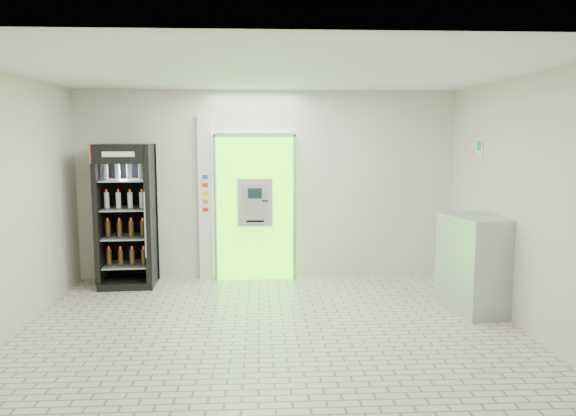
{
  "coord_description": "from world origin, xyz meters",
  "views": [
    {
      "loc": [
        -0.12,
        -6.42,
        2.28
      ],
      "look_at": [
        0.26,
        1.2,
        1.3
      ],
      "focal_mm": 35.0,
      "sensor_mm": 36.0,
      "label": 1
    }
  ],
  "objects": [
    {
      "name": "room_shell",
      "position": [
        0.0,
        0.0,
        1.84
      ],
      "size": [
        6.0,
        6.0,
        6.0
      ],
      "color": "beige",
      "rests_on": "ground"
    },
    {
      "name": "pillar",
      "position": [
        -0.98,
        2.45,
        1.3
      ],
      "size": [
        0.22,
        0.11,
        2.6
      ],
      "color": "silver",
      "rests_on": "ground"
    },
    {
      "name": "steel_cabinet",
      "position": [
        2.68,
        0.6,
        0.63
      ],
      "size": [
        0.81,
        1.05,
        1.26
      ],
      "rotation": [
        0.0,
        0.0,
        0.2
      ],
      "color": "#A9ACB1",
      "rests_on": "ground"
    },
    {
      "name": "ground",
      "position": [
        0.0,
        0.0,
        0.0
      ],
      "size": [
        6.0,
        6.0,
        0.0
      ],
      "primitive_type": "plane",
      "color": "beige",
      "rests_on": "ground"
    },
    {
      "name": "exit_sign",
      "position": [
        2.99,
        1.4,
        2.12
      ],
      "size": [
        0.02,
        0.22,
        0.26
      ],
      "color": "white",
      "rests_on": "room_shell"
    },
    {
      "name": "atm_assembly",
      "position": [
        -0.2,
        2.41,
        1.17
      ],
      "size": [
        1.3,
        0.24,
        2.33
      ],
      "color": "#4DFF10",
      "rests_on": "ground"
    },
    {
      "name": "beverage_cooler",
      "position": [
        -2.15,
        2.14,
        1.04
      ],
      "size": [
        0.85,
        0.79,
        2.16
      ],
      "rotation": [
        0.0,
        0.0,
        0.06
      ],
      "color": "black",
      "rests_on": "ground"
    }
  ]
}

